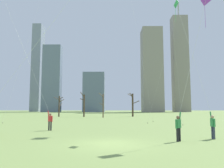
% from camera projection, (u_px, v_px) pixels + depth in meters
% --- Properties ---
extents(ground_plane, '(400.00, 400.00, 0.00)m').
position_uv_depth(ground_plane, '(111.00, 144.00, 13.26)').
color(ground_plane, '#7A934C').
extents(kite_flyer_far_back_green, '(1.56, 3.92, 11.68)m').
position_uv_depth(kite_flyer_far_back_green, '(208.00, 108.00, 16.00)').
color(kite_flyer_far_back_green, '#33384C').
rests_on(kite_flyer_far_back_green, ground).
extents(kite_flyer_midfield_right_purple, '(3.76, 2.06, 11.09)m').
position_uv_depth(kite_flyer_midfield_right_purple, '(185.00, 97.00, 14.89)').
color(kite_flyer_midfield_right_purple, black).
rests_on(kite_flyer_midfield_right_purple, ground).
extents(kite_flyer_midfield_center_white, '(8.59, 1.81, 19.18)m').
position_uv_depth(kite_flyer_midfield_center_white, '(40.00, 94.00, 21.93)').
color(kite_flyer_midfield_center_white, black).
rests_on(kite_flyer_midfield_center_white, ground).
extents(distant_kite_drifting_left_teal, '(0.40, 5.02, 20.66)m').
position_uv_depth(distant_kite_drifting_left_teal, '(170.00, 4.00, 33.74)').
color(distant_kite_drifting_left_teal, teal).
rests_on(distant_kite_drifting_left_teal, ground).
extents(distant_kite_low_near_trees_orange, '(3.25, 7.65, 26.69)m').
position_uv_depth(distant_kite_low_near_trees_orange, '(132.00, 2.00, 44.59)').
color(distant_kite_low_near_trees_orange, orange).
rests_on(distant_kite_low_near_trees_orange, ground).
extents(bare_tree_leftmost, '(3.02, 1.22, 5.93)m').
position_uv_depth(bare_tree_leftmost, '(133.00, 104.00, 56.79)').
color(bare_tree_leftmost, '#423326').
rests_on(bare_tree_leftmost, ground).
extents(bare_tree_center, '(1.32, 1.31, 6.02)m').
position_uv_depth(bare_tree_center, '(84.00, 105.00, 54.81)').
color(bare_tree_center, '#423326').
rests_on(bare_tree_center, ground).
extents(bare_tree_right_of_center, '(2.31, 3.45, 5.08)m').
position_uv_depth(bare_tree_right_of_center, '(59.00, 105.00, 55.63)').
color(bare_tree_right_of_center, '#423326').
rests_on(bare_tree_right_of_center, ground).
extents(bare_tree_rightmost, '(1.06, 2.01, 5.44)m').
position_uv_depth(bare_tree_rightmost, '(103.00, 105.00, 51.01)').
color(bare_tree_rightmost, brown).
rests_on(bare_tree_rightmost, ground).
extents(skyline_mid_tower_left, '(10.88, 11.70, 46.07)m').
position_uv_depth(skyline_mid_tower_left, '(152.00, 70.00, 124.51)').
color(skyline_mid_tower_left, gray).
rests_on(skyline_mid_tower_left, ground).
extents(skyline_tall_tower, '(8.83, 7.14, 66.25)m').
position_uv_depth(skyline_tall_tower, '(180.00, 63.00, 131.85)').
color(skyline_tall_tower, gray).
rests_on(skyline_tall_tower, ground).
extents(skyline_slender_spire, '(7.57, 11.97, 23.19)m').
position_uv_depth(skyline_slender_spire, '(92.00, 93.00, 141.81)').
color(skyline_slender_spire, slate).
rests_on(skyline_slender_spire, ground).
extents(skyline_short_annex, '(5.72, 8.77, 55.45)m').
position_uv_depth(skyline_short_annex, '(38.00, 68.00, 143.72)').
color(skyline_short_annex, gray).
rests_on(skyline_short_annex, ground).
extents(skyline_squat_block, '(11.85, 10.61, 22.01)m').
position_uv_depth(skyline_squat_block, '(94.00, 92.00, 127.55)').
color(skyline_squat_block, slate).
rests_on(skyline_squat_block, ground).
extents(skyline_wide_slab, '(10.05, 5.58, 37.43)m').
position_uv_depth(skyline_wide_slab, '(52.00, 78.00, 126.24)').
color(skyline_wide_slab, slate).
rests_on(skyline_wide_slab, ground).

